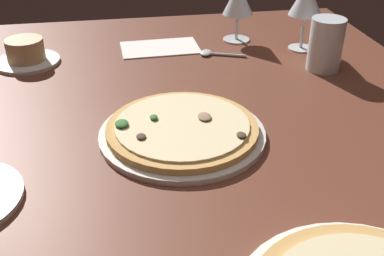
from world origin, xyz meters
The scene contains 8 objects.
dining_table centered at (0.00, 0.00, 2.00)cm, with size 150.00×110.00×4.00cm, color brown.
pizza_main centered at (5.08, 2.58, 5.22)cm, with size 29.06×29.06×3.31cm.
ramekin_on_saucer centered at (44.21, 33.42, 6.39)cm, with size 15.07×15.07×5.89cm.
wine_glass_far centered at (41.93, -33.48, 16.47)cm, with size 8.16×8.16×16.98cm.
wine_glass_near centered at (50.97, -19.07, 14.51)cm, with size 7.79×7.79×15.20cm.
water_glass centered at (28.96, -33.69, 9.18)cm, with size 7.60×7.60×11.82cm.
paper_menu centered at (48.51, 1.52, 4.15)cm, with size 11.86×19.42×0.30cm, color white.
spoon centered at (41.74, -10.52, 4.45)cm, with size 6.22×11.35×1.00cm.
Camera 1 is at (-64.74, 13.02, 46.99)cm, focal length 44.14 mm.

